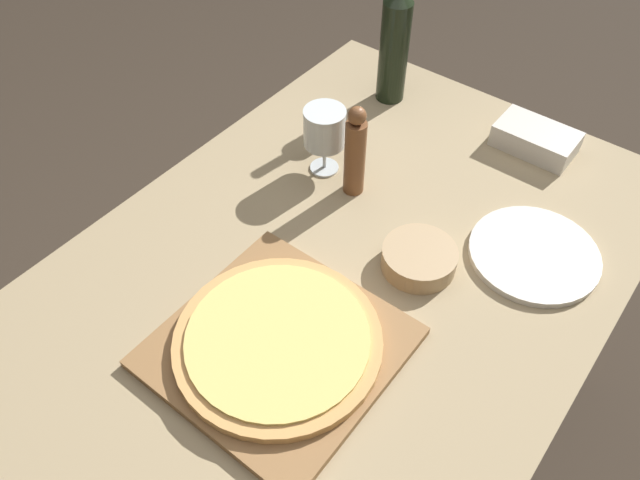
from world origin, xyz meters
name	(u,v)px	position (x,y,z in m)	size (l,w,h in m)	color
ground_plane	(337,433)	(0.00, 0.00, 0.00)	(12.00, 12.00, 0.00)	#382D23
dining_table	(344,292)	(0.00, 0.00, 0.66)	(0.93, 1.33, 0.76)	#9E8966
cutting_board	(278,347)	(0.03, -0.23, 0.77)	(0.38, 0.38, 0.02)	olive
pizza	(278,341)	(0.03, -0.23, 0.79)	(0.36, 0.36, 0.02)	tan
wine_bottle	(394,44)	(-0.23, 0.51, 0.91)	(0.07, 0.07, 0.34)	black
pepper_mill	(355,153)	(-0.11, 0.17, 0.86)	(0.04, 0.04, 0.21)	brown
wine_glass	(325,129)	(-0.20, 0.19, 0.87)	(0.09, 0.09, 0.16)	silver
small_bowl	(419,258)	(0.12, 0.08, 0.78)	(0.14, 0.14, 0.04)	tan
dinner_plate	(534,254)	(0.28, 0.24, 0.77)	(0.25, 0.25, 0.01)	silver
food_container	(536,139)	(0.14, 0.54, 0.79)	(0.18, 0.11, 0.05)	beige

